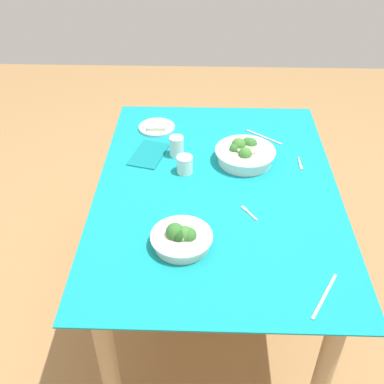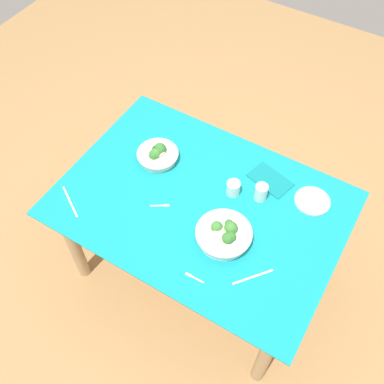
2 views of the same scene
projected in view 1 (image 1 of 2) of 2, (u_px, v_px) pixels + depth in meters
name	position (u px, v px, depth m)	size (l,w,h in m)	color
ground_plane	(213.00, 299.00, 2.41)	(6.00, 6.00, 0.00)	#9E7547
dining_table	(216.00, 206.00, 2.03)	(1.43, 1.01, 0.72)	teal
broccoli_bowl_far	(182.00, 238.00, 1.67)	(0.22, 0.22, 0.09)	silver
broccoli_bowl_near	(245.00, 154.00, 2.10)	(0.27, 0.27, 0.11)	white
bread_side_plate	(157.00, 127.00, 2.35)	(0.18, 0.18, 0.03)	#99C6D1
water_glass_center	(177.00, 146.00, 2.13)	(0.07, 0.07, 0.09)	silver
water_glass_side	(185.00, 165.00, 2.03)	(0.07, 0.07, 0.08)	silver
fork_by_far_bowl	(249.00, 213.00, 1.83)	(0.09, 0.06, 0.00)	#B7B7BC
fork_by_near_bowl	(300.00, 164.00, 2.10)	(0.10, 0.01, 0.00)	#B7B7BC
table_knife_left	(325.00, 296.00, 1.51)	(0.21, 0.01, 0.00)	#B7B7BC
table_knife_right	(264.00, 137.00, 2.28)	(0.20, 0.01, 0.00)	#B7B7BC
napkin_folded_upper	(149.00, 154.00, 2.16)	(0.22, 0.13, 0.01)	#0F777D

